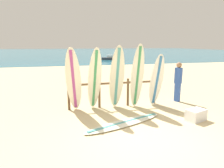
{
  "coord_description": "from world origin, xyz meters",
  "views": [
    {
      "loc": [
        -1.89,
        -4.31,
        2.37
      ],
      "look_at": [
        -0.07,
        3.22,
        0.82
      ],
      "focal_mm": 32.36,
      "sensor_mm": 36.0,
      "label": 1
    }
  ],
  "objects_px": {
    "surfboard_rack": "(114,89)",
    "cooler_box": "(196,115)",
    "surfboard_leaning_far_left": "(73,81)",
    "small_boat_offshore": "(110,58)",
    "surfboard_leaning_left": "(95,80)",
    "surfboard_leaning_center_right": "(157,80)",
    "surfboard_leaning_center_left": "(117,78)",
    "surfboard_leaning_center": "(137,77)",
    "beachgoer_standing": "(178,80)",
    "surfboard_lying_on_sand": "(125,123)"
  },
  "relations": [
    {
      "from": "surfboard_leaning_far_left",
      "to": "beachgoer_standing",
      "type": "bearing_deg",
      "value": 6.02
    },
    {
      "from": "surfboard_rack",
      "to": "surfboard_lying_on_sand",
      "type": "height_order",
      "value": "surfboard_rack"
    },
    {
      "from": "surfboard_rack",
      "to": "cooler_box",
      "type": "xyz_separation_m",
      "value": [
        2.15,
        -2.01,
        -0.5
      ]
    },
    {
      "from": "surfboard_leaning_far_left",
      "to": "surfboard_leaning_center_left",
      "type": "xyz_separation_m",
      "value": [
        1.54,
        0.05,
        0.03
      ]
    },
    {
      "from": "surfboard_leaning_far_left",
      "to": "surfboard_leaning_center_right",
      "type": "height_order",
      "value": "surfboard_leaning_far_left"
    },
    {
      "from": "surfboard_leaning_left",
      "to": "surfboard_leaning_center_left",
      "type": "distance_m",
      "value": 0.83
    },
    {
      "from": "surfboard_rack",
      "to": "surfboard_leaning_center",
      "type": "relative_size",
      "value": 1.45
    },
    {
      "from": "surfboard_leaning_center_right",
      "to": "surfboard_leaning_center_left",
      "type": "bearing_deg",
      "value": 179.56
    },
    {
      "from": "surfboard_rack",
      "to": "cooler_box",
      "type": "bearing_deg",
      "value": -42.98
    },
    {
      "from": "surfboard_lying_on_sand",
      "to": "surfboard_leaning_center",
      "type": "bearing_deg",
      "value": 57.15
    },
    {
      "from": "surfboard_leaning_center_right",
      "to": "cooler_box",
      "type": "height_order",
      "value": "surfboard_leaning_center_right"
    },
    {
      "from": "surfboard_lying_on_sand",
      "to": "cooler_box",
      "type": "bearing_deg",
      "value": -6.26
    },
    {
      "from": "surfboard_rack",
      "to": "beachgoer_standing",
      "type": "height_order",
      "value": "beachgoer_standing"
    },
    {
      "from": "surfboard_leaning_left",
      "to": "surfboard_rack",
      "type": "bearing_deg",
      "value": 27.35
    },
    {
      "from": "surfboard_leaning_left",
      "to": "small_boat_offshore",
      "type": "height_order",
      "value": "surfboard_leaning_left"
    },
    {
      "from": "small_boat_offshore",
      "to": "cooler_box",
      "type": "relative_size",
      "value": 4.61
    },
    {
      "from": "surfboard_rack",
      "to": "surfboard_leaning_center_right",
      "type": "xyz_separation_m",
      "value": [
        1.59,
        -0.33,
        0.33
      ]
    },
    {
      "from": "surfboard_rack",
      "to": "small_boat_offshore",
      "type": "relative_size",
      "value": 1.25
    },
    {
      "from": "surfboard_leaning_far_left",
      "to": "surfboard_leaning_center",
      "type": "relative_size",
      "value": 0.96
    },
    {
      "from": "surfboard_leaning_center_left",
      "to": "cooler_box",
      "type": "relative_size",
      "value": 3.91
    },
    {
      "from": "surfboard_leaning_center_left",
      "to": "small_boat_offshore",
      "type": "distance_m",
      "value": 23.39
    },
    {
      "from": "surfboard_rack",
      "to": "surfboard_leaning_center_left",
      "type": "xyz_separation_m",
      "value": [
        0.03,
        -0.31,
        0.49
      ]
    },
    {
      "from": "surfboard_rack",
      "to": "surfboard_leaning_far_left",
      "type": "xyz_separation_m",
      "value": [
        -1.51,
        -0.36,
        0.46
      ]
    },
    {
      "from": "surfboard_leaning_far_left",
      "to": "cooler_box",
      "type": "relative_size",
      "value": 3.82
    },
    {
      "from": "surfboard_rack",
      "to": "cooler_box",
      "type": "relative_size",
      "value": 5.78
    },
    {
      "from": "surfboard_lying_on_sand",
      "to": "cooler_box",
      "type": "distance_m",
      "value": 2.27
    },
    {
      "from": "surfboard_rack",
      "to": "surfboard_leaning_center_left",
      "type": "height_order",
      "value": "surfboard_leaning_center_left"
    },
    {
      "from": "beachgoer_standing",
      "to": "cooler_box",
      "type": "bearing_deg",
      "value": -106.04
    },
    {
      "from": "surfboard_leaning_center_right",
      "to": "surfboard_rack",
      "type": "bearing_deg",
      "value": 168.41
    },
    {
      "from": "surfboard_lying_on_sand",
      "to": "beachgoer_standing",
      "type": "height_order",
      "value": "beachgoer_standing"
    },
    {
      "from": "surfboard_leaning_far_left",
      "to": "surfboard_lying_on_sand",
      "type": "height_order",
      "value": "surfboard_leaning_far_left"
    },
    {
      "from": "surfboard_rack",
      "to": "beachgoer_standing",
      "type": "bearing_deg",
      "value": 1.77
    },
    {
      "from": "surfboard_leaning_center_right",
      "to": "beachgoer_standing",
      "type": "height_order",
      "value": "surfboard_leaning_center_right"
    },
    {
      "from": "surfboard_rack",
      "to": "surfboard_leaning_center_right",
      "type": "height_order",
      "value": "surfboard_leaning_center_right"
    },
    {
      "from": "surfboard_lying_on_sand",
      "to": "small_boat_offshore",
      "type": "distance_m",
      "value": 24.82
    },
    {
      "from": "surfboard_rack",
      "to": "surfboard_leaning_left",
      "type": "height_order",
      "value": "surfboard_leaning_left"
    },
    {
      "from": "surfboard_leaning_center_right",
      "to": "small_boat_offshore",
      "type": "relative_size",
      "value": 0.73
    },
    {
      "from": "surfboard_rack",
      "to": "surfboard_lying_on_sand",
      "type": "bearing_deg",
      "value": -93.27
    },
    {
      "from": "small_boat_offshore",
      "to": "cooler_box",
      "type": "xyz_separation_m",
      "value": [
        -2.97,
        -24.51,
        -0.08
      ]
    },
    {
      "from": "surfboard_leaning_center_right",
      "to": "cooler_box",
      "type": "distance_m",
      "value": 1.96
    },
    {
      "from": "surfboard_rack",
      "to": "surfboard_leaning_center",
      "type": "height_order",
      "value": "surfboard_leaning_center"
    },
    {
      "from": "surfboard_rack",
      "to": "surfboard_lying_on_sand",
      "type": "xyz_separation_m",
      "value": [
        -0.1,
        -1.76,
        -0.65
      ]
    },
    {
      "from": "small_boat_offshore",
      "to": "cooler_box",
      "type": "bearing_deg",
      "value": -96.91
    },
    {
      "from": "beachgoer_standing",
      "to": "surfboard_leaning_center_right",
      "type": "bearing_deg",
      "value": -160.62
    },
    {
      "from": "beachgoer_standing",
      "to": "small_boat_offshore",
      "type": "height_order",
      "value": "beachgoer_standing"
    },
    {
      "from": "surfboard_rack",
      "to": "beachgoer_standing",
      "type": "xyz_separation_m",
      "value": [
        2.75,
        0.09,
        0.22
      ]
    },
    {
      "from": "surfboard_leaning_center_left",
      "to": "beachgoer_standing",
      "type": "bearing_deg",
      "value": 8.33
    },
    {
      "from": "surfboard_leaning_far_left",
      "to": "cooler_box",
      "type": "distance_m",
      "value": 4.13
    },
    {
      "from": "surfboard_leaning_far_left",
      "to": "surfboard_leaning_left",
      "type": "distance_m",
      "value": 0.72
    },
    {
      "from": "surfboard_leaning_center_right",
      "to": "cooler_box",
      "type": "xyz_separation_m",
      "value": [
        0.57,
        -1.68,
        -0.83
      ]
    }
  ]
}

